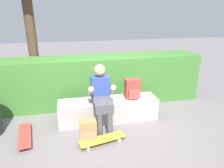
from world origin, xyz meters
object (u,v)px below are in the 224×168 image
bench_main (108,110)px  backpack_on_bench (132,89)px  person_skater (101,96)px  skateboard_near_person (103,139)px  skateboard_beside_bench (25,135)px  backpack_on_ground (88,132)px

bench_main → backpack_on_bench: size_ratio=4.94×
bench_main → person_skater: person_skater is taller
bench_main → skateboard_near_person: bench_main is taller
bench_main → skateboard_beside_bench: (-1.56, -0.35, -0.15)m
person_skater → skateboard_near_person: (-0.08, -0.53, -0.57)m
bench_main → backpack_on_bench: backpack_on_bench is taller
skateboard_beside_bench → backpack_on_bench: 2.15m
bench_main → backpack_on_ground: size_ratio=4.94×
skateboard_beside_bench → backpack_on_bench: bearing=9.5°
person_skater → backpack_on_ground: bearing=-125.0°
person_skater → backpack_on_ground: size_ratio=2.99×
person_skater → backpack_on_bench: bearing=17.4°
person_skater → skateboard_beside_bench: (-1.38, -0.14, -0.57)m
backpack_on_ground → skateboard_beside_bench: bearing=164.4°
backpack_on_ground → backpack_on_bench: bearing=33.7°
skateboard_near_person → backpack_on_bench: bearing=45.2°
person_skater → backpack_on_ground: 0.70m
backpack_on_bench → backpack_on_ground: bearing=-146.3°
backpack_on_bench → backpack_on_ground: size_ratio=1.00×
backpack_on_ground → skateboard_near_person: bearing=-23.4°
bench_main → person_skater: bearing=-128.7°
person_skater → skateboard_near_person: size_ratio=1.45×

